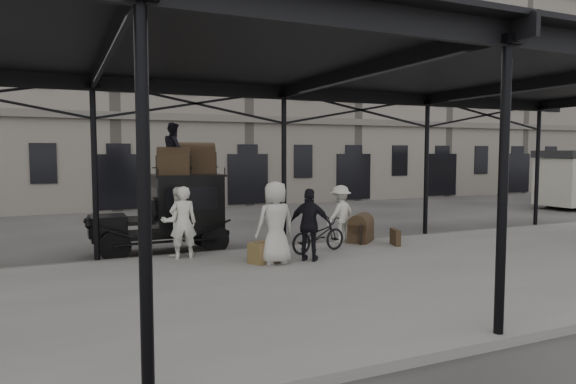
# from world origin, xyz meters

# --- Properties ---
(ground) EXTENTS (120.00, 120.00, 0.00)m
(ground) POSITION_xyz_m (0.00, 0.00, 0.00)
(ground) COLOR #383533
(ground) RESTS_ON ground
(platform) EXTENTS (28.00, 8.00, 0.15)m
(platform) POSITION_xyz_m (0.00, -2.00, 0.07)
(platform) COLOR slate
(platform) RESTS_ON ground
(canopy) EXTENTS (22.50, 9.00, 4.74)m
(canopy) POSITION_xyz_m (0.00, -1.72, 4.60)
(canopy) COLOR black
(canopy) RESTS_ON ground
(building_frontage) EXTENTS (64.00, 8.00, 14.00)m
(building_frontage) POSITION_xyz_m (0.00, 18.00, 7.00)
(building_frontage) COLOR slate
(building_frontage) RESTS_ON ground
(taxi) EXTENTS (3.65, 1.55, 2.18)m
(taxi) POSITION_xyz_m (-2.86, 3.00, 1.20)
(taxi) COLOR black
(taxi) RESTS_ON ground
(porter_left) EXTENTS (0.69, 0.49, 1.80)m
(porter_left) POSITION_xyz_m (-3.02, 1.36, 1.05)
(porter_left) COLOR silver
(porter_left) RESTS_ON platform
(porter_midleft) EXTENTS (0.90, 0.73, 1.77)m
(porter_midleft) POSITION_xyz_m (-3.08, 1.67, 1.03)
(porter_midleft) COLOR silver
(porter_midleft) RESTS_ON platform
(porter_centre) EXTENTS (1.00, 0.68, 1.96)m
(porter_centre) POSITION_xyz_m (-1.15, -0.12, 1.13)
(porter_centre) COLOR beige
(porter_centre) RESTS_ON platform
(porter_official) EXTENTS (1.08, 0.98, 1.77)m
(porter_official) POSITION_xyz_m (-0.27, -0.18, 1.03)
(porter_official) COLOR black
(porter_official) RESTS_ON platform
(porter_right) EXTENTS (1.24, 0.99, 1.67)m
(porter_right) POSITION_xyz_m (1.72, 1.80, 0.99)
(porter_right) COLOR silver
(porter_right) RESTS_ON platform
(bicycle) EXTENTS (1.84, 0.98, 0.92)m
(bicycle) POSITION_xyz_m (0.42, 0.70, 0.61)
(bicycle) COLOR black
(bicycle) RESTS_ON platform
(porter_roof) EXTENTS (0.58, 0.72, 1.42)m
(porter_roof) POSITION_xyz_m (-2.90, 2.90, 2.89)
(porter_roof) COLOR black
(porter_roof) RESTS_ON taxi
(steamer_trunk_roof_near) EXTENTS (0.95, 0.70, 0.63)m
(steamer_trunk_roof_near) POSITION_xyz_m (-2.95, 2.75, 2.49)
(steamer_trunk_roof_near) COLOR #41321E
(steamer_trunk_roof_near) RESTS_ON taxi
(steamer_trunk_roof_far) EXTENTS (1.07, 0.73, 0.74)m
(steamer_trunk_roof_far) POSITION_xyz_m (-2.20, 3.20, 2.55)
(steamer_trunk_roof_far) COLOR #41321E
(steamer_trunk_roof_far) RESTS_ON taxi
(steamer_trunk_platform) EXTENTS (1.08, 1.07, 0.69)m
(steamer_trunk_platform) POSITION_xyz_m (2.32, 1.61, 0.50)
(steamer_trunk_platform) COLOR #41321E
(steamer_trunk_platform) RESTS_ON platform
(wicker_hamper) EXTENTS (0.72, 0.63, 0.50)m
(wicker_hamper) POSITION_xyz_m (-1.40, 0.08, 0.40)
(wicker_hamper) COLOR brown
(wicker_hamper) RESTS_ON platform
(suitcase_upright) EXTENTS (0.33, 0.62, 0.45)m
(suitcase_upright) POSITION_xyz_m (2.92, 0.75, 0.38)
(suitcase_upright) COLOR #41321E
(suitcase_upright) RESTS_ON platform
(suitcase_flat) EXTENTS (0.61, 0.18, 0.40)m
(suitcase_flat) POSITION_xyz_m (-1.25, 0.60, 0.35)
(suitcase_flat) COLOR #41321E
(suitcase_flat) RESTS_ON platform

